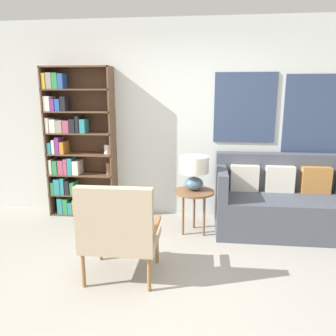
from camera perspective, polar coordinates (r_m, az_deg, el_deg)
ground_plane at (r=3.10m, az=-3.19°, el=-20.93°), size 14.00×14.00×0.00m
wall_back at (r=4.60m, az=1.60°, el=8.21°), size 6.40×0.08×2.70m
bookshelf at (r=4.81m, az=-16.19°, el=3.41°), size 0.94×0.30×2.08m
armchair at (r=3.05m, az=-8.67°, el=-10.41°), size 0.69×0.59×0.95m
couch at (r=4.45m, az=18.95°, el=-5.67°), size 1.63×0.87×0.95m
side_table at (r=4.07m, az=4.55°, el=-4.86°), size 0.50×0.50×0.55m
table_lamp at (r=4.03m, az=4.57°, el=-0.24°), size 0.36×0.36×0.43m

